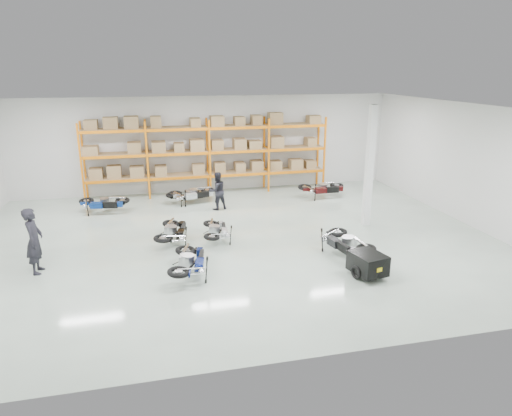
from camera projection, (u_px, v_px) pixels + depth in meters
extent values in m
plane|color=beige|center=(234.00, 240.00, 15.87)|extent=(18.00, 18.00, 0.00)
plane|color=white|center=(232.00, 108.00, 14.55)|extent=(18.00, 18.00, 0.00)
plane|color=silver|center=(207.00, 144.00, 21.72)|extent=(18.00, 0.00, 18.00)
plane|color=silver|center=(299.00, 259.00, 8.70)|extent=(18.00, 0.00, 18.00)
plane|color=silver|center=(468.00, 165.00, 17.16)|extent=(0.00, 14.00, 14.00)
cube|color=orange|center=(81.00, 164.00, 19.73)|extent=(0.08, 0.08, 3.50)
cube|color=orange|center=(84.00, 160.00, 20.57)|extent=(0.08, 0.08, 3.50)
cube|color=orange|center=(147.00, 161.00, 20.33)|extent=(0.08, 0.08, 3.50)
cube|color=orange|center=(147.00, 157.00, 21.17)|extent=(0.08, 0.08, 3.50)
cube|color=orange|center=(210.00, 158.00, 20.94)|extent=(0.08, 0.08, 3.50)
cube|color=orange|center=(207.00, 155.00, 21.78)|extent=(0.08, 0.08, 3.50)
cube|color=orange|center=(269.00, 156.00, 21.55)|extent=(0.08, 0.08, 3.50)
cube|color=orange|center=(264.00, 153.00, 22.39)|extent=(0.08, 0.08, 3.50)
cube|color=orange|center=(324.00, 153.00, 22.16)|extent=(0.08, 0.08, 3.50)
cube|color=orange|center=(318.00, 150.00, 22.99)|extent=(0.08, 0.08, 3.50)
cube|color=orange|center=(117.00, 181.00, 20.28)|extent=(2.70, 0.08, 0.12)
cube|color=orange|center=(118.00, 177.00, 21.12)|extent=(2.70, 0.08, 0.12)
cube|color=#A08352|center=(117.00, 178.00, 20.68)|extent=(2.68, 0.88, 0.02)
cube|color=#A08352|center=(117.00, 173.00, 20.61)|extent=(2.40, 0.70, 0.44)
cube|color=orange|center=(180.00, 178.00, 20.89)|extent=(2.70, 0.08, 0.12)
cube|color=orange|center=(179.00, 174.00, 21.73)|extent=(2.70, 0.08, 0.12)
cube|color=#A08352|center=(179.00, 174.00, 21.29)|extent=(2.68, 0.88, 0.02)
cube|color=#A08352|center=(179.00, 170.00, 21.22)|extent=(2.40, 0.70, 0.44)
cube|color=orange|center=(240.00, 175.00, 21.50)|extent=(2.70, 0.08, 0.12)
cube|color=orange|center=(236.00, 171.00, 22.33)|extent=(2.70, 0.08, 0.12)
cube|color=#A08352|center=(238.00, 171.00, 21.89)|extent=(2.68, 0.88, 0.02)
cube|color=#A08352|center=(238.00, 167.00, 21.83)|extent=(2.40, 0.70, 0.44)
cube|color=orange|center=(296.00, 172.00, 22.10)|extent=(2.70, 0.08, 0.12)
cube|color=orange|center=(291.00, 168.00, 22.94)|extent=(2.70, 0.08, 0.12)
cube|color=#A08352|center=(294.00, 169.00, 22.50)|extent=(2.68, 0.88, 0.02)
cube|color=#A08352|center=(294.00, 164.00, 22.43)|extent=(2.40, 0.70, 0.44)
cube|color=orange|center=(114.00, 157.00, 19.96)|extent=(2.70, 0.08, 0.12)
cube|color=orange|center=(116.00, 153.00, 20.80)|extent=(2.70, 0.08, 0.12)
cube|color=#A08352|center=(115.00, 154.00, 20.36)|extent=(2.68, 0.88, 0.02)
cube|color=#A08352|center=(114.00, 148.00, 20.29)|extent=(2.40, 0.70, 0.44)
cube|color=orange|center=(179.00, 154.00, 20.56)|extent=(2.70, 0.08, 0.12)
cube|color=orange|center=(177.00, 151.00, 21.40)|extent=(2.70, 0.08, 0.12)
cube|color=#A08352|center=(178.00, 151.00, 20.96)|extent=(2.68, 0.88, 0.02)
cube|color=#A08352|center=(178.00, 146.00, 20.89)|extent=(2.40, 0.70, 0.44)
cube|color=orange|center=(240.00, 152.00, 21.17)|extent=(2.70, 0.08, 0.12)
cube|color=orange|center=(236.00, 149.00, 22.01)|extent=(2.70, 0.08, 0.12)
cube|color=#A08352|center=(238.00, 149.00, 21.57)|extent=(2.68, 0.88, 0.02)
cube|color=#A08352|center=(238.00, 144.00, 21.50)|extent=(2.40, 0.70, 0.44)
cube|color=orange|center=(297.00, 149.00, 21.78)|extent=(2.70, 0.08, 0.12)
cube|color=orange|center=(291.00, 146.00, 22.62)|extent=(2.70, 0.08, 0.12)
cube|color=#A08352|center=(294.00, 146.00, 22.18)|extent=(2.68, 0.88, 0.02)
cube|color=#A08352|center=(294.00, 142.00, 22.11)|extent=(2.40, 0.70, 0.44)
cube|color=orange|center=(112.00, 132.00, 19.63)|extent=(2.70, 0.08, 0.12)
cube|color=orange|center=(113.00, 129.00, 20.47)|extent=(2.70, 0.08, 0.12)
cube|color=#A08352|center=(112.00, 129.00, 20.03)|extent=(2.68, 0.88, 0.02)
cube|color=#A08352|center=(112.00, 124.00, 19.96)|extent=(2.40, 0.70, 0.44)
cube|color=orange|center=(178.00, 130.00, 20.24)|extent=(2.70, 0.08, 0.12)
cube|color=orange|center=(176.00, 127.00, 21.08)|extent=(2.70, 0.08, 0.12)
cube|color=#A08352|center=(177.00, 127.00, 20.64)|extent=(2.68, 0.88, 0.02)
cube|color=#A08352|center=(177.00, 122.00, 20.57)|extent=(2.40, 0.70, 0.44)
cube|color=orange|center=(239.00, 128.00, 20.85)|extent=(2.70, 0.08, 0.12)
cube|color=orange|center=(236.00, 126.00, 21.68)|extent=(2.70, 0.08, 0.12)
cube|color=#A08352|center=(238.00, 125.00, 21.24)|extent=(2.68, 0.88, 0.02)
cube|color=#A08352|center=(237.00, 120.00, 21.18)|extent=(2.40, 0.70, 0.44)
cube|color=orange|center=(298.00, 126.00, 21.45)|extent=(2.70, 0.08, 0.12)
cube|color=orange|center=(292.00, 124.00, 22.29)|extent=(2.70, 0.08, 0.12)
cube|color=#A08352|center=(295.00, 124.00, 21.85)|extent=(2.68, 0.88, 0.02)
cube|color=#A08352|center=(295.00, 119.00, 21.78)|extent=(2.40, 0.70, 0.44)
cube|color=white|center=(369.00, 167.00, 16.80)|extent=(0.25, 0.25, 4.50)
cube|color=black|center=(368.00, 263.00, 12.98)|extent=(0.98, 1.15, 0.58)
cube|color=yellow|center=(376.00, 270.00, 12.51)|extent=(0.17, 0.06, 0.12)
torus|color=black|center=(354.00, 271.00, 12.95)|extent=(0.08, 0.40, 0.40)
torus|color=black|center=(380.00, 269.00, 13.13)|extent=(0.08, 0.40, 0.40)
cylinder|color=black|center=(357.00, 252.00, 13.60)|extent=(0.24, 0.93, 0.04)
imported|color=black|center=(34.00, 241.00, 13.10)|extent=(0.50, 0.73, 1.96)
imported|color=black|center=(217.00, 191.00, 19.09)|extent=(0.92, 0.80, 1.60)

